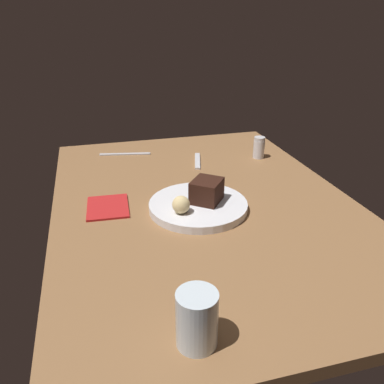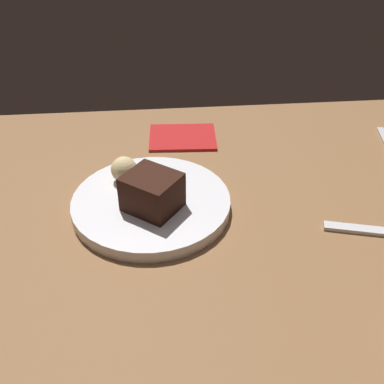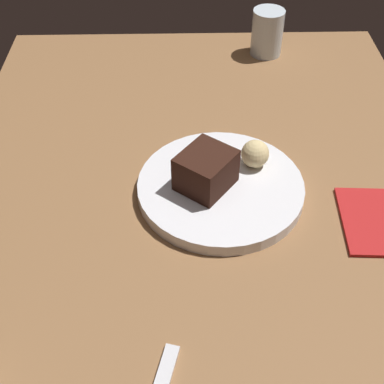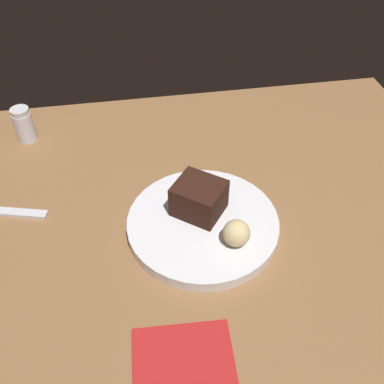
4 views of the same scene
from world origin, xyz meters
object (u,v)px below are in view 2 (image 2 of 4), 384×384
Objects in this scene: chocolate_cake_slice at (152,192)px; folded_napkin at (183,137)px; dessert_plate at (151,203)px; bread_roll at (124,170)px; dessert_spoon at (372,231)px.

folded_napkin is (-6.89, -26.42, -4.92)cm from chocolate_cake_slice.
dessert_plate is at bearing -83.29° from chocolate_cake_slice.
folded_napkin is (-7.18, -23.96, -0.77)cm from dessert_plate.
bread_roll is 21.94cm from folded_napkin.
bread_roll is at bearing 57.20° from folded_napkin.
chocolate_cake_slice reaches higher than folded_napkin.
folded_napkin is at bearing -122.80° from bread_roll.
bread_roll reaches higher than folded_napkin.
bread_roll is at bearing -52.48° from dessert_plate.
dessert_spoon reaches higher than folded_napkin.
dessert_plate reaches higher than folded_napkin.
bread_roll is (4.78, -8.31, -0.76)cm from chocolate_cake_slice.
chocolate_cake_slice reaches higher than dessert_spoon.
chocolate_cake_slice is 27.75cm from folded_napkin.
dessert_spoon is (-34.77, 7.13, -4.87)cm from chocolate_cake_slice.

